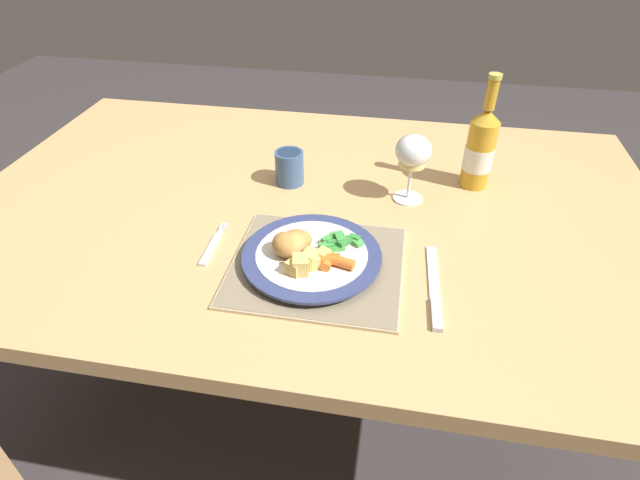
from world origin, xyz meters
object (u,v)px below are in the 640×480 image
object	(u,v)px
fork	(212,246)
bottle	(480,148)
table_knife	(435,293)
dinner_plate	(312,257)
drinking_cup	(289,167)
wine_glass	(413,154)
dining_table	(310,232)

from	to	relation	value
fork	bottle	bearing A→B (deg)	33.01
fork	bottle	size ratio (longest dim) A/B	0.53
table_knife	dinner_plate	bearing A→B (deg)	169.52
table_knife	fork	bearing A→B (deg)	172.32
bottle	drinking_cup	xyz separation A→B (m)	(-0.42, -0.06, -0.05)
bottle	drinking_cup	distance (m)	0.43
table_knife	wine_glass	distance (m)	0.32
wine_glass	dining_table	bearing A→B (deg)	-165.00
dining_table	wine_glass	size ratio (longest dim) A/B	10.02
dining_table	table_knife	xyz separation A→B (m)	(0.27, -0.24, 0.08)
dining_table	drinking_cup	distance (m)	0.16
table_knife	drinking_cup	xyz separation A→B (m)	(-0.33, 0.32, 0.04)
dining_table	bottle	xyz separation A→B (m)	(0.36, 0.14, 0.17)
fork	dining_table	bearing A→B (deg)	50.46
fork	dinner_plate	bearing A→B (deg)	-4.49
fork	drinking_cup	distance (m)	0.28
fork	bottle	xyz separation A→B (m)	(0.51, 0.33, 0.09)
dining_table	table_knife	bearing A→B (deg)	-42.25
table_knife	bottle	xyz separation A→B (m)	(0.09, 0.39, 0.09)
fork	wine_glass	world-z (taller)	wine_glass
fork	table_knife	bearing A→B (deg)	-7.68
dinner_plate	drinking_cup	xyz separation A→B (m)	(-0.11, 0.28, 0.02)
dining_table	dinner_plate	xyz separation A→B (m)	(0.04, -0.20, 0.09)
dining_table	dinner_plate	size ratio (longest dim) A/B	5.92
fork	bottle	distance (m)	0.61
dinner_plate	bottle	xyz separation A→B (m)	(0.31, 0.35, 0.07)
dining_table	drinking_cup	world-z (taller)	drinking_cup
dining_table	table_knife	distance (m)	0.37
bottle	drinking_cup	bearing A→B (deg)	-171.15
fork	table_knife	xyz separation A→B (m)	(0.42, -0.06, 0.00)
dinner_plate	wine_glass	size ratio (longest dim) A/B	1.69
wine_glass	drinking_cup	size ratio (longest dim) A/B	1.95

